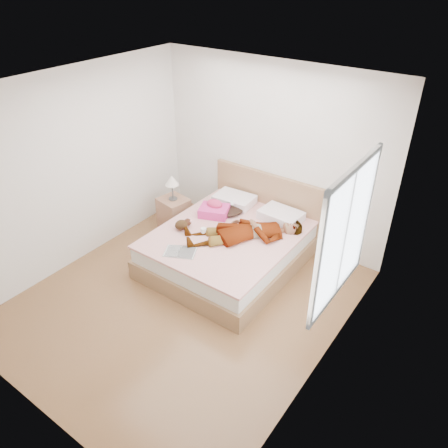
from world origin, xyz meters
name	(u,v)px	position (x,y,z in m)	size (l,w,h in m)	color
ground	(185,300)	(0.00, 0.00, 0.00)	(4.00, 4.00, 0.00)	#4F3018
woman	(245,229)	(0.22, 1.03, 0.62)	(0.61, 1.62, 0.22)	white
hair	(230,207)	(-0.35, 1.48, 0.55)	(0.45, 0.55, 0.08)	black
phone	(232,203)	(-0.28, 1.43, 0.67)	(0.04, 0.09, 0.01)	silver
room_shell	(345,235)	(1.77, 0.30, 1.50)	(4.00, 4.00, 4.00)	white
bed	(232,244)	(0.00, 1.04, 0.28)	(1.80, 2.08, 1.00)	brown
towel	(214,209)	(-0.44, 1.23, 0.60)	(0.50, 0.45, 0.21)	#EC409A
magazine	(180,252)	(-0.23, 0.22, 0.52)	(0.46, 0.40, 0.02)	silver
coffee_mug	(204,231)	(-0.26, 0.74, 0.55)	(0.11, 0.10, 0.08)	white
plush_toy	(183,224)	(-0.57, 0.67, 0.58)	(0.21, 0.27, 0.13)	black
nightstand	(174,211)	(-1.22, 1.21, 0.30)	(0.49, 0.45, 0.92)	brown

